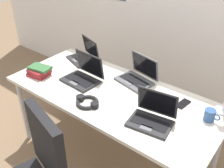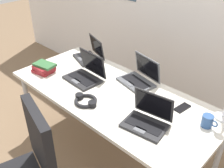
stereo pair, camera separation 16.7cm
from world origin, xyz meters
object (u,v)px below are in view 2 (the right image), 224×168
Objects in this scene: laptop_front_right at (139,78)px; computer_mouse at (159,100)px; cell_phone at (182,108)px; laptop_front_left at (90,55)px; book_stack at (44,68)px; laptop_near_lamp at (86,74)px; coffee_mug at (208,121)px; headphones at (86,101)px; laptop_mid_desk at (147,119)px.

laptop_front_right is 0.32m from computer_mouse.
laptop_front_left is at bearing -176.79° from cell_phone.
laptop_front_left is 2.58× the size of cell_phone.
laptop_front_right reaches higher than laptop_front_left.
book_stack reaches higher than cell_phone.
laptop_near_lamp is 2.90× the size of coffee_mug.
computer_mouse is at bearing -157.29° from cell_phone.
coffee_mug is (0.22, -0.06, 0.04)m from cell_phone.
laptop_front_left is (-0.27, 0.30, -0.00)m from laptop_near_lamp.
book_stack reaches higher than headphones.
coffee_mug is at bearing -10.79° from laptop_front_right.
cell_phone is (0.85, 0.21, -0.04)m from laptop_near_lamp.
laptop_front_left is 0.76m from headphones.
laptop_front_right is 0.89m from book_stack.
laptop_front_left is 1.59× the size of book_stack.
book_stack is (-0.64, 0.05, 0.03)m from headphones.
laptop_mid_desk is at bearing -139.04° from coffee_mug.
book_stack is at bearing -176.64° from laptop_mid_desk.
laptop_front_right reaches higher than book_stack.
cell_phone is at bearing 17.94° from book_stack.
headphones is 0.97× the size of book_stack.
coffee_mug is at bearing -8.09° from cell_phone.
book_stack is (-1.05, -0.35, 0.03)m from computer_mouse.
laptop_near_lamp is 0.69m from computer_mouse.
computer_mouse is at bearing 18.38° from book_stack.
cell_phone is at bearing -4.20° from laptop_front_left.
laptop_mid_desk reaches higher than cell_phone.
laptop_near_lamp is 1.49× the size of book_stack.
cell_phone is at bearing -8.47° from laptop_front_right.
laptop_front_left is (-1.04, 0.41, -0.00)m from laptop_mid_desk.
book_stack is at bearing 175.19° from headphones.
cell_phone is (0.18, 0.05, -0.01)m from computer_mouse.
book_stack is (-1.22, -0.40, 0.04)m from cell_phone.
laptop_mid_desk is 0.51m from headphones.
laptop_mid_desk is 2.87× the size of coffee_mug.
laptop_front_right is at bearing 31.71° from book_stack.
coffee_mug is (0.81, 0.39, 0.03)m from headphones.
laptop_mid_desk is 2.39× the size of cell_phone.
computer_mouse is at bearing 44.78° from headphones.
laptop_mid_desk is 0.93× the size of laptop_front_right.
book_stack is at bearing -154.64° from cell_phone.
headphones is (0.54, -0.53, -0.03)m from laptop_front_left.
laptop_mid_desk is 0.30m from computer_mouse.
computer_mouse is at bearing -22.09° from laptop_front_right.
laptop_front_right is 0.48m from cell_phone.
book_stack is 1.49m from coffee_mug.
laptop_front_right is at bearing 166.85° from computer_mouse.
cell_phone is 0.74m from headphones.
coffee_mug reaches higher than book_stack.
laptop_front_left is 1.64× the size of headphones.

